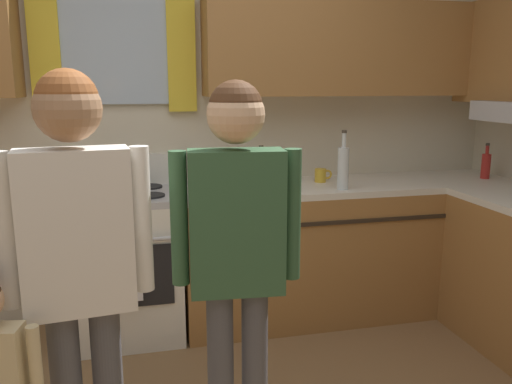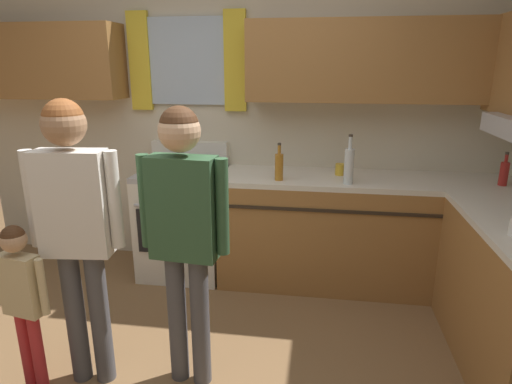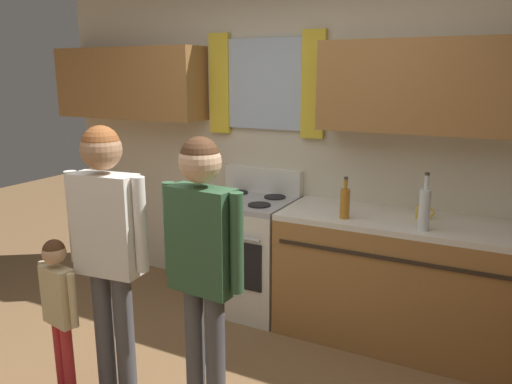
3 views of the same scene
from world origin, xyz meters
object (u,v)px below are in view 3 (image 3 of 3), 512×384
(stove_oven, at_px, (248,251))
(bottle_oil_amber, at_px, (345,203))
(adult_in_plaid, at_px, (202,251))
(bottle_tall_clear, at_px, (424,208))
(small_child, at_px, (59,301))
(adult_holding_child, at_px, (107,235))
(mug_mustard_yellow, at_px, (423,212))

(stove_oven, xyz_separation_m, bottle_oil_amber, (0.83, -0.17, 0.54))
(bottle_oil_amber, bearing_deg, adult_in_plaid, -108.13)
(stove_oven, bearing_deg, bottle_oil_amber, -11.72)
(bottle_tall_clear, height_order, small_child, bottle_tall_clear)
(bottle_oil_amber, bearing_deg, bottle_tall_clear, -3.51)
(adult_holding_child, bearing_deg, adult_in_plaid, 7.93)
(bottle_tall_clear, distance_m, adult_holding_child, 1.89)
(bottle_tall_clear, xyz_separation_m, small_child, (-1.73, -1.33, -0.43))
(adult_holding_child, relative_size, adult_in_plaid, 1.02)
(stove_oven, relative_size, adult_holding_child, 0.69)
(stove_oven, height_order, adult_holding_child, adult_holding_child)
(bottle_tall_clear, bearing_deg, mug_mustard_yellow, 99.80)
(bottle_tall_clear, distance_m, small_child, 2.22)
(stove_oven, distance_m, adult_in_plaid, 1.50)
(stove_oven, bearing_deg, adult_in_plaid, -71.35)
(small_child, bearing_deg, bottle_oil_amber, 48.32)
(adult_in_plaid, xyz_separation_m, small_child, (-0.83, -0.20, -0.37))
(bottle_oil_amber, height_order, adult_in_plaid, adult_in_plaid)
(bottle_tall_clear, height_order, bottle_oil_amber, bottle_tall_clear)
(adult_in_plaid, bearing_deg, adult_holding_child, -172.07)
(adult_in_plaid, bearing_deg, small_child, -166.25)
(bottle_tall_clear, relative_size, adult_holding_child, 0.23)
(stove_oven, distance_m, adult_holding_child, 1.51)
(bottle_tall_clear, distance_m, adult_in_plaid, 1.44)
(mug_mustard_yellow, relative_size, small_child, 0.12)
(bottle_tall_clear, height_order, mug_mustard_yellow, bottle_tall_clear)
(adult_holding_child, bearing_deg, small_child, -155.42)
(stove_oven, relative_size, mug_mustard_yellow, 9.15)
(mug_mustard_yellow, bearing_deg, small_child, -136.58)
(adult_holding_child, distance_m, adult_in_plaid, 0.56)
(stove_oven, bearing_deg, bottle_tall_clear, -8.61)
(bottle_tall_clear, distance_m, mug_mustard_yellow, 0.28)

